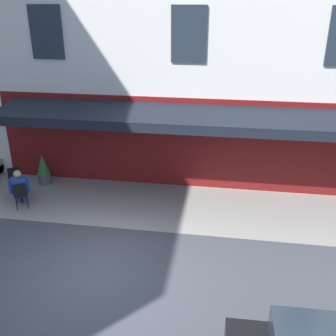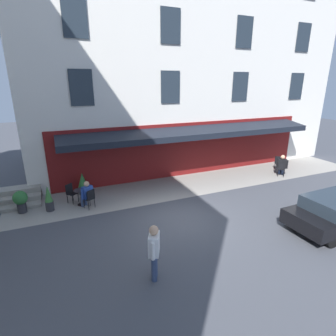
# 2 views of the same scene
# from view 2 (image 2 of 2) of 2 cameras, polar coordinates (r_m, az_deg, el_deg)

# --- Properties ---
(ground_plane) EXTENTS (70.00, 70.00, 0.00)m
(ground_plane) POSITION_cam_2_polar(r_m,az_deg,el_deg) (11.27, 2.80, -10.90)
(ground_plane) COLOR #42444C
(sidewalk_cafe_terrace) EXTENTS (20.50, 3.20, 0.01)m
(sidewalk_cafe_terrace) POSITION_cam_2_polar(r_m,az_deg,el_deg) (15.42, 8.20, -2.87)
(sidewalk_cafe_terrace) COLOR gray
(sidewalk_cafe_terrace) RESTS_ON ground_plane
(cafe_building_facade) EXTENTS (20.00, 10.70, 15.00)m
(cafe_building_facade) POSITION_cam_2_polar(r_m,az_deg,el_deg) (20.26, 1.53, 23.76)
(cafe_building_facade) COLOR silver
(cafe_building_facade) RESTS_ON ground_plane
(back_alley_steps) EXTENTS (2.40, 1.75, 0.60)m
(back_alley_steps) POSITION_cam_2_polar(r_m,az_deg,el_deg) (14.59, -30.33, -5.49)
(back_alley_steps) COLOR gray
(back_alley_steps) RESTS_ON ground_plane
(cafe_table_near_entrance) EXTENTS (0.60, 0.60, 0.75)m
(cafe_table_near_entrance) POSITION_cam_2_polar(r_m,az_deg,el_deg) (17.89, 23.25, 0.41)
(cafe_table_near_entrance) COLOR black
(cafe_table_near_entrance) RESTS_ON ground_plane
(cafe_chair_black_under_awning) EXTENTS (0.57, 0.57, 0.91)m
(cafe_chair_black_under_awning) POSITION_cam_2_polar(r_m,az_deg,el_deg) (17.26, 23.30, 0.00)
(cafe_chair_black_under_awning) COLOR black
(cafe_chair_black_under_awning) RESTS_ON ground_plane
(cafe_chair_black_near_door) EXTENTS (0.54, 0.54, 0.91)m
(cafe_chair_black_near_door) POSITION_cam_2_polar(r_m,az_deg,el_deg) (18.45, 22.70, 1.17)
(cafe_chair_black_near_door) COLOR black
(cafe_chair_black_near_door) RESTS_ON ground_plane
(cafe_table_mid_terrace) EXTENTS (0.60, 0.60, 0.75)m
(cafe_table_mid_terrace) POSITION_cam_2_polar(r_m,az_deg,el_deg) (12.88, -18.26, -5.57)
(cafe_table_mid_terrace) COLOR black
(cafe_table_mid_terrace) RESTS_ON ground_plane
(cafe_chair_black_by_window) EXTENTS (0.55, 0.55, 0.91)m
(cafe_chair_black_by_window) POSITION_cam_2_polar(r_m,az_deg,el_deg) (12.39, -16.53, -6.07)
(cafe_chair_black_by_window) COLOR black
(cafe_chair_black_by_window) RESTS_ON ground_plane
(cafe_chair_black_back_row) EXTENTS (0.56, 0.56, 0.91)m
(cafe_chair_black_back_row) POSITION_cam_2_polar(r_m,az_deg,el_deg) (13.29, -20.24, -4.79)
(cafe_chair_black_back_row) COLOR black
(cafe_chair_black_back_row) RESTS_ON ground_plane
(seated_patron_in_blue) EXTENTS (0.60, 0.62, 1.28)m
(seated_patron_in_blue) POSITION_cam_2_polar(r_m,az_deg,el_deg) (12.49, -17.19, -5.23)
(seated_patron_in_blue) COLOR navy
(seated_patron_in_blue) RESTS_ON ground_plane
(seated_companion_in_black) EXTENTS (0.64, 0.65, 1.32)m
(seated_companion_in_black) POSITION_cam_2_polar(r_m,az_deg,el_deg) (17.43, 23.35, 0.70)
(seated_companion_in_black) COLOR navy
(seated_companion_in_black) RESTS_ON ground_plane
(walking_pedestrian_in_white) EXTENTS (0.47, 0.65, 1.72)m
(walking_pedestrian_in_white) POSITION_cam_2_polar(r_m,az_deg,el_deg) (7.74, -3.01, -16.96)
(walking_pedestrian_in_white) COLOR navy
(walking_pedestrian_in_white) RESTS_ON ground_plane
(potted_plant_mid_terrace) EXTENTS (0.35, 0.35, 1.17)m
(potted_plant_mid_terrace) POSITION_cam_2_polar(r_m,az_deg,el_deg) (12.80, -24.35, -6.07)
(potted_plant_mid_terrace) COLOR #2D2D33
(potted_plant_mid_terrace) RESTS_ON ground_plane
(potted_plant_entrance_left) EXTENTS (0.60, 0.60, 1.00)m
(potted_plant_entrance_left) POSITION_cam_2_polar(r_m,az_deg,el_deg) (13.17, -29.22, -6.04)
(potted_plant_entrance_left) COLOR #2D2D33
(potted_plant_entrance_left) RESTS_ON ground_plane
(potted_plant_under_sign) EXTENTS (0.48, 0.48, 1.12)m
(potted_plant_under_sign) POSITION_cam_2_polar(r_m,az_deg,el_deg) (14.11, -17.91, -3.23)
(potted_plant_under_sign) COLOR #4C4C51
(potted_plant_under_sign) RESTS_ON ground_plane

